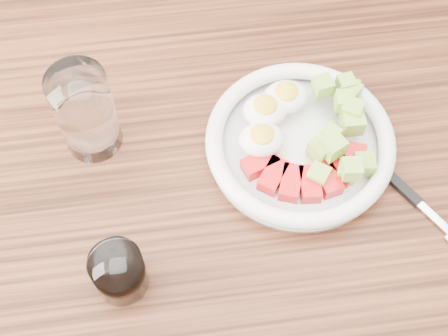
# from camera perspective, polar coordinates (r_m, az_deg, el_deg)

# --- Properties ---
(ground) EXTENTS (4.00, 4.00, 0.00)m
(ground) POSITION_cam_1_polar(r_m,az_deg,el_deg) (1.51, 0.44, -14.67)
(ground) COLOR brown
(ground) RESTS_ON ground
(dining_table) EXTENTS (1.50, 0.90, 0.77)m
(dining_table) POSITION_cam_1_polar(r_m,az_deg,el_deg) (0.88, 0.74, -4.51)
(dining_table) COLOR brown
(dining_table) RESTS_ON ground
(bowl) EXTENTS (0.24, 0.24, 0.06)m
(bowl) POSITION_cam_1_polar(r_m,az_deg,el_deg) (0.80, 6.96, 2.47)
(bowl) COLOR white
(bowl) RESTS_ON dining_table
(fork) EXTENTS (0.11, 0.17, 0.01)m
(fork) POSITION_cam_1_polar(r_m,az_deg,el_deg) (0.81, 16.40, -2.16)
(fork) COLOR black
(fork) RESTS_ON dining_table
(water_glass) EXTENTS (0.07, 0.07, 0.13)m
(water_glass) POSITION_cam_1_polar(r_m,az_deg,el_deg) (0.78, -12.55, 5.01)
(water_glass) COLOR white
(water_glass) RESTS_ON dining_table
(coffee_glass) EXTENTS (0.06, 0.06, 0.07)m
(coffee_glass) POSITION_cam_1_polar(r_m,az_deg,el_deg) (0.72, -9.56, -9.40)
(coffee_glass) COLOR white
(coffee_glass) RESTS_ON dining_table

